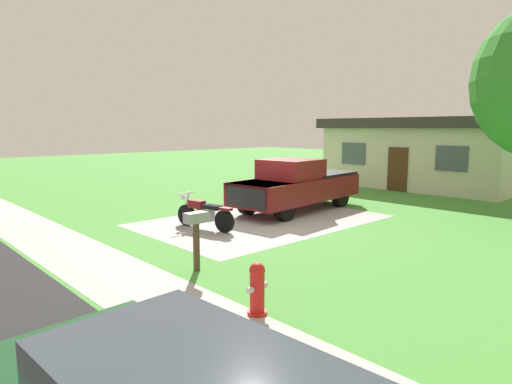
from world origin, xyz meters
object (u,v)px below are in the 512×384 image
at_px(motorcycle, 204,213).
at_px(pickup_truck, 298,184).
at_px(mailbox, 196,226).
at_px(fire_hydrant, 257,289).
at_px(neighbor_house, 423,152).

xyz_separation_m(motorcycle, pickup_truck, (-0.14, 4.36, 0.48)).
xyz_separation_m(pickup_truck, mailbox, (3.20, -6.82, 0.03)).
relative_size(fire_hydrant, neighbor_house, 0.09).
bearing_deg(neighbor_house, motorcycle, -89.38).
xyz_separation_m(motorcycle, fire_hydrant, (5.55, -3.04, -0.05)).
bearing_deg(mailbox, pickup_truck, 115.11).
distance_m(motorcycle, pickup_truck, 4.39).
height_order(fire_hydrant, mailbox, mailbox).
bearing_deg(motorcycle, fire_hydrant, -28.71).
bearing_deg(pickup_truck, motorcycle, -88.17).
xyz_separation_m(fire_hydrant, neighbor_house, (-5.70, 17.06, 1.36)).
height_order(motorcycle, fire_hydrant, motorcycle).
height_order(pickup_truck, fire_hydrant, pickup_truck).
distance_m(motorcycle, mailbox, 3.96).
distance_m(fire_hydrant, neighbor_house, 18.04).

